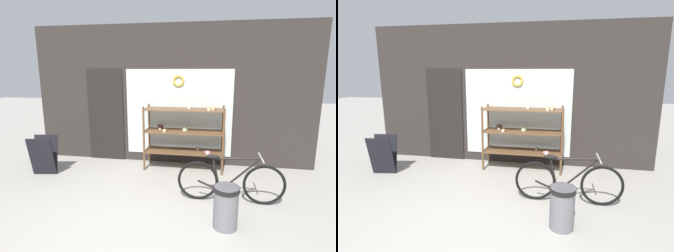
% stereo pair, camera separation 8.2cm
% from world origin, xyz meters
% --- Properties ---
extents(ground_plane, '(30.00, 30.00, 0.00)m').
position_xyz_m(ground_plane, '(0.00, 0.00, 0.00)').
color(ground_plane, gray).
extents(storefront_facade, '(6.22, 0.13, 3.05)m').
position_xyz_m(storefront_facade, '(-0.04, 2.72, 1.49)').
color(storefront_facade, '#2D2826').
rests_on(storefront_facade, ground_plane).
extents(display_case, '(1.65, 0.52, 1.37)m').
position_xyz_m(display_case, '(0.38, 2.33, 0.81)').
color(display_case, brown).
rests_on(display_case, ground_plane).
extents(bicycle, '(1.68, 0.46, 0.78)m').
position_xyz_m(bicycle, '(1.25, 0.99, 0.35)').
color(bicycle, black).
rests_on(bicycle, ground_plane).
extents(sandwich_board, '(0.53, 0.45, 0.78)m').
position_xyz_m(sandwich_board, '(-2.37, 1.53, 0.40)').
color(sandwich_board, black).
rests_on(sandwich_board, ground_plane).
extents(trash_bin, '(0.34, 0.34, 0.58)m').
position_xyz_m(trash_bin, '(1.16, 0.26, 0.32)').
color(trash_bin, slate).
rests_on(trash_bin, ground_plane).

